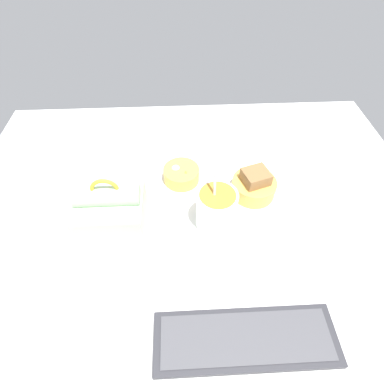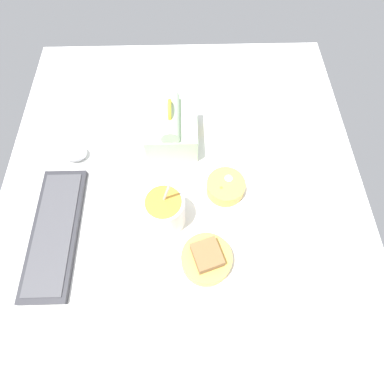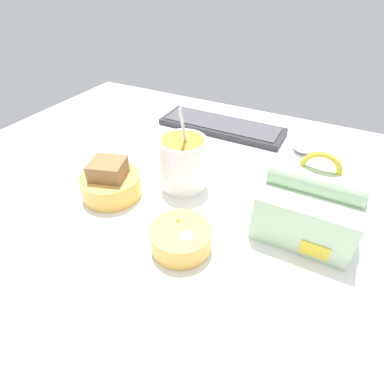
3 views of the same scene
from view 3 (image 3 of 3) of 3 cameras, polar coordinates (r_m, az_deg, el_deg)
desk_surface at (r=66.92cm, az=0.44°, el=-2.56°), size 140.00×110.00×2.00cm
keyboard at (r=96.31cm, az=5.67°, el=12.40°), size 38.50×12.56×2.10cm
lunch_bag at (r=60.78cm, az=21.42°, el=-2.14°), size 17.55×16.16×17.22cm
soup_cup at (r=67.94cm, az=-1.72°, el=5.70°), size 10.76×10.76×19.90cm
bento_bowl_sandwich at (r=68.90cm, az=-15.24°, el=1.77°), size 13.16×13.16×8.75cm
bento_bowl_snacks at (r=55.29cm, az=-2.14°, el=-8.62°), size 11.23×11.23×5.40cm
computer_mouse at (r=89.15cm, az=20.72°, el=8.42°), size 6.13×7.63×3.84cm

